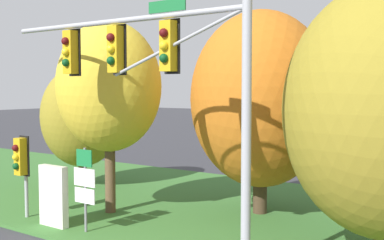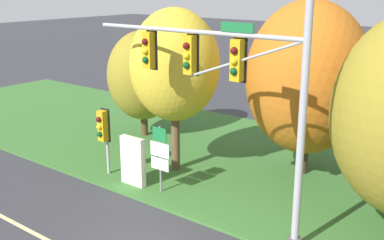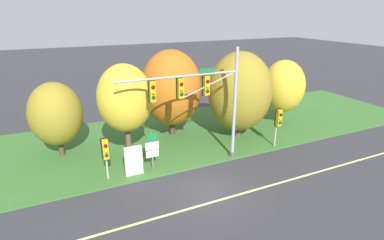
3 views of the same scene
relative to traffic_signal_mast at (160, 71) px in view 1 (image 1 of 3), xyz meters
name	(u,v)px [view 1 (image 1 of 3)]	position (x,y,z in m)	size (l,w,h in m)	color
grass_verge	(232,211)	(-1.03, 5.30, -4.76)	(48.00, 11.50, 0.10)	#386B2D
traffic_signal_mast	(160,71)	(0.00, 0.00, 0.00)	(8.00, 0.49, 7.58)	#9EA0A5
pedestrian_signal_further_along	(21,160)	(-6.17, 0.38, -2.78)	(0.46, 0.55, 2.73)	#9EA0A5
route_sign_post	(85,182)	(-3.30, 0.51, -3.19)	(0.88, 0.08, 2.53)	slate
tree_nearest_road	(82,116)	(-8.58, 5.21, -1.64)	(3.53, 3.53, 5.29)	#4C3823
tree_left_of_mast	(109,87)	(-4.33, 2.62, -0.36)	(3.58, 3.58, 6.61)	brown
tree_behind_signpost	(261,99)	(-0.02, 5.50, -0.78)	(4.81, 4.81, 6.94)	#423021
info_kiosk	(53,196)	(-4.57, 0.37, -3.77)	(1.10, 0.24, 1.90)	silver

